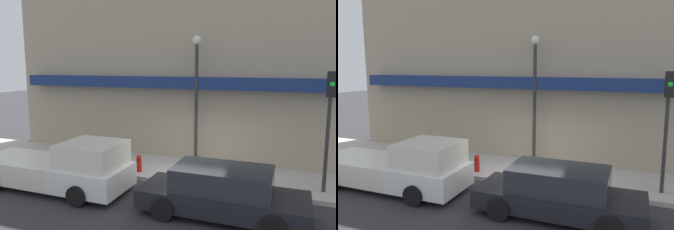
# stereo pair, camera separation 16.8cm
# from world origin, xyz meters

# --- Properties ---
(ground_plane) EXTENTS (80.00, 80.00, 0.00)m
(ground_plane) POSITION_xyz_m (0.00, 0.00, 0.00)
(ground_plane) COLOR #2D2D30
(sidewalk) EXTENTS (36.00, 3.00, 0.16)m
(sidewalk) POSITION_xyz_m (0.00, 1.50, 0.08)
(sidewalk) COLOR #B7B2A8
(sidewalk) RESTS_ON ground
(building) EXTENTS (19.80, 3.80, 10.49)m
(building) POSITION_xyz_m (0.02, 4.48, 4.72)
(building) COLOR tan
(building) RESTS_ON ground
(pickup_truck) EXTENTS (5.63, 2.20, 1.79)m
(pickup_truck) POSITION_xyz_m (-3.97, -1.74, 0.78)
(pickup_truck) COLOR white
(pickup_truck) RESTS_ON ground
(parked_car) EXTENTS (4.74, 2.03, 1.43)m
(parked_car) POSITION_xyz_m (1.64, -1.74, 0.70)
(parked_car) COLOR black
(parked_car) RESTS_ON ground
(fire_hydrant) EXTENTS (0.21, 0.21, 0.68)m
(fire_hydrant) POSITION_xyz_m (-2.10, 0.51, 0.50)
(fire_hydrant) COLOR red
(fire_hydrant) RESTS_ON sidewalk
(street_lamp) EXTENTS (0.36, 0.36, 5.31)m
(street_lamp) POSITION_xyz_m (-0.36, 2.41, 3.50)
(street_lamp) COLOR #2D2D2D
(street_lamp) RESTS_ON sidewalk
(traffic_light) EXTENTS (0.28, 0.42, 3.94)m
(traffic_light) POSITION_xyz_m (4.49, 0.77, 2.86)
(traffic_light) COLOR #2D2D2D
(traffic_light) RESTS_ON sidewalk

